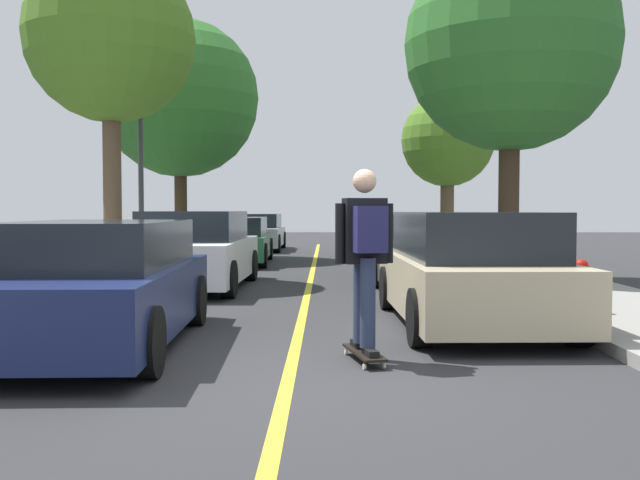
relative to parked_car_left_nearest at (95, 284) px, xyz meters
name	(u,v)px	position (x,y,z in m)	size (l,w,h in m)	color
ground	(289,374)	(2.16, -1.24, -0.68)	(80.00, 80.00, 0.00)	#2D2D30
center_line	(304,310)	(2.16, 2.76, -0.68)	(0.12, 39.20, 0.01)	gold
parked_car_left_nearest	(95,284)	(0.00, 0.00, 0.00)	(2.09, 4.30, 1.36)	navy
parked_car_left_near	(195,251)	(0.00, 5.66, 0.02)	(2.05, 4.39, 1.45)	white
parked_car_left_far	(236,240)	(0.00, 11.67, -0.04)	(2.00, 4.50, 1.28)	#1E5B33
parked_car_left_farthest	(258,232)	(0.00, 18.09, -0.03)	(1.81, 4.47, 1.33)	#B7B7BC
parked_car_right_nearest	(469,270)	(4.32, 1.43, 0.03)	(2.03, 4.32, 1.45)	#BCAD89
parked_car_right_near	(413,248)	(4.32, 7.24, 0.00)	(1.99, 4.50, 1.40)	#38383D
parked_car_right_far	(388,238)	(4.31, 12.99, -0.04)	(1.90, 4.15, 1.32)	#38383D
street_tree_left_nearest	(110,39)	(-1.90, 6.83, 4.26)	(3.44, 3.44, 6.56)	brown
street_tree_left_near	(180,99)	(-1.90, 13.56, 4.13)	(4.72, 4.72, 7.04)	#3D2D1E
street_tree_right_nearest	(510,46)	(6.22, 6.82, 4.11)	(4.29, 4.29, 6.82)	#3D2D1E
street_tree_right_near	(448,142)	(6.22, 14.08, 2.89)	(2.84, 2.84, 4.90)	brown
fire_hydrant	(581,286)	(5.81, 1.62, -0.20)	(0.20, 0.20, 0.70)	#B2140F
streetlamp	(141,144)	(-1.75, 8.48, 2.29)	(0.36, 0.24, 4.89)	#38383D
skateboard	(364,353)	(2.86, -0.72, -0.59)	(0.40, 0.87, 0.10)	black
skateboarder	(365,248)	(2.87, -0.76, 0.43)	(0.59, 0.70, 1.77)	black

